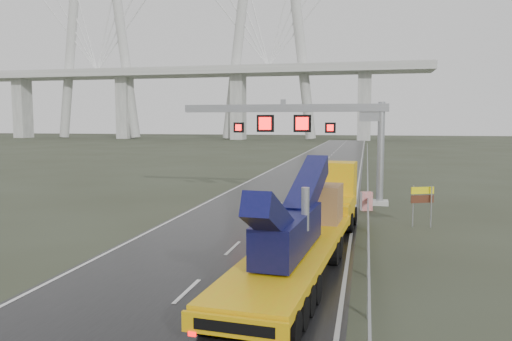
% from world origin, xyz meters
% --- Properties ---
extents(ground, '(400.00, 400.00, 0.00)m').
position_xyz_m(ground, '(0.00, 0.00, 0.00)').
color(ground, '#313525').
rests_on(ground, ground).
extents(road, '(11.00, 200.00, 0.02)m').
position_xyz_m(road, '(0.00, 40.00, 0.01)').
color(road, black).
rests_on(road, ground).
extents(guardrail, '(0.20, 140.00, 1.40)m').
position_xyz_m(guardrail, '(6.10, 30.00, 0.70)').
color(guardrail, gray).
rests_on(guardrail, ground).
extents(sign_gantry, '(14.90, 1.20, 7.42)m').
position_xyz_m(sign_gantry, '(2.10, 17.99, 5.61)').
color(sign_gantry, '#9E9F9A').
rests_on(sign_gantry, ground).
extents(heavy_haul_truck, '(4.01, 18.43, 4.30)m').
position_xyz_m(heavy_haul_truck, '(3.67, 4.28, 1.66)').
color(heavy_haul_truck, '#DEBA0C').
rests_on(heavy_haul_truck, ground).
extents(exit_sign_pair, '(1.26, 0.58, 2.30)m').
position_xyz_m(exit_sign_pair, '(9.00, 10.79, 1.61)').
color(exit_sign_pair, '#92949A').
rests_on(exit_sign_pair, ground).
extents(striped_barrier, '(0.82, 0.63, 1.23)m').
position_xyz_m(striped_barrier, '(6.00, 15.51, 0.61)').
color(striped_barrier, red).
rests_on(striped_barrier, ground).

